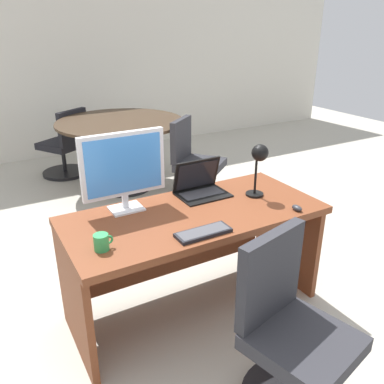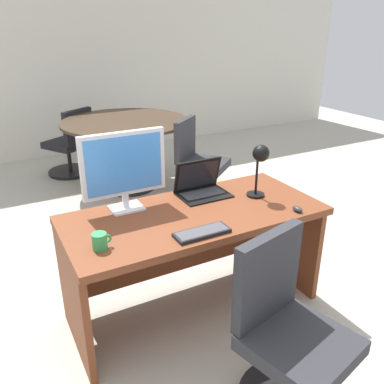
% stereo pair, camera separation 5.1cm
% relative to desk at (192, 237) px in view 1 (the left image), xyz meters
% --- Properties ---
extents(ground, '(12.00, 12.00, 0.00)m').
position_rel_desk_xyz_m(ground, '(0.00, 1.46, -0.53)').
color(ground, '#B7B2A3').
extents(back_wall, '(10.00, 0.10, 2.80)m').
position_rel_desk_xyz_m(back_wall, '(0.00, 3.96, 0.87)').
color(back_wall, silver).
rests_on(back_wall, ground).
extents(desk, '(1.60, 0.73, 0.72)m').
position_rel_desk_xyz_m(desk, '(0.00, 0.00, 0.00)').
color(desk, brown).
rests_on(desk, ground).
extents(monitor, '(0.52, 0.16, 0.49)m').
position_rel_desk_xyz_m(monitor, '(-0.35, 0.20, 0.48)').
color(monitor, silver).
rests_on(monitor, desk).
extents(laptop, '(0.34, 0.25, 0.24)m').
position_rel_desk_xyz_m(laptop, '(0.18, 0.20, 0.27)').
color(laptop, black).
rests_on(laptop, desk).
extents(keyboard, '(0.32, 0.12, 0.02)m').
position_rel_desk_xyz_m(keyboard, '(-0.10, -0.31, 0.20)').
color(keyboard, black).
rests_on(keyboard, desk).
extents(mouse, '(0.04, 0.08, 0.03)m').
position_rel_desk_xyz_m(mouse, '(0.56, -0.34, 0.21)').
color(mouse, '#2D2D33').
rests_on(mouse, desk).
extents(desk_lamp, '(0.12, 0.14, 0.36)m').
position_rel_desk_xyz_m(desk_lamp, '(0.48, -0.04, 0.45)').
color(desk_lamp, black).
rests_on(desk_lamp, desk).
extents(coffee_mug, '(0.10, 0.08, 0.09)m').
position_rel_desk_xyz_m(coffee_mug, '(-0.64, -0.19, 0.24)').
color(coffee_mug, green).
rests_on(coffee_mug, desk).
extents(office_chair, '(0.56, 0.57, 0.90)m').
position_rel_desk_xyz_m(office_chair, '(0.06, -0.89, -0.17)').
color(office_chair, black).
rests_on(office_chair, ground).
extents(meeting_table, '(1.41, 1.41, 0.80)m').
position_rel_desk_xyz_m(meeting_table, '(0.36, 2.25, 0.08)').
color(meeting_table, black).
rests_on(meeting_table, ground).
extents(meeting_chair_near, '(0.63, 0.64, 0.84)m').
position_rel_desk_xyz_m(meeting_chair_near, '(-0.10, 3.01, -0.19)').
color(meeting_chair_near, black).
rests_on(meeting_chair_near, ground).
extents(meeting_chair_far, '(0.65, 0.65, 0.88)m').
position_rel_desk_xyz_m(meeting_chair_far, '(0.92, 1.56, -0.18)').
color(meeting_chair_far, black).
rests_on(meeting_chair_far, ground).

